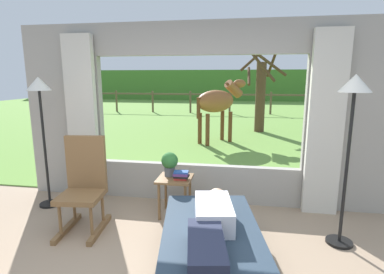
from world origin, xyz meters
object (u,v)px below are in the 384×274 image
(recliner_sofa, at_px, (211,251))
(floor_lamp_right, at_px, (353,109))
(pasture_tree, at_px, (260,91))
(floor_lamp_left, at_px, (40,103))
(side_table, at_px, (175,184))
(horse, at_px, (218,102))
(reclining_person, at_px, (211,224))
(rocking_chair, at_px, (84,185))
(potted_plant, at_px, (170,163))
(book_stack, at_px, (181,175))

(recliner_sofa, bearing_deg, floor_lamp_right, 19.07)
(pasture_tree, bearing_deg, floor_lamp_left, -116.56)
(side_table, height_order, horse, horse)
(reclining_person, distance_m, side_table, 1.33)
(floor_lamp_right, bearing_deg, rocking_chair, -177.76)
(potted_plant, distance_m, book_stack, 0.25)
(recliner_sofa, xyz_separation_m, reclining_person, (-0.00, -0.05, 0.30))
(rocking_chair, relative_size, floor_lamp_left, 0.62)
(recliner_sofa, bearing_deg, rocking_chair, 148.69)
(rocking_chair, distance_m, side_table, 1.12)
(recliner_sofa, bearing_deg, floor_lamp_left, 145.05)
(book_stack, relative_size, floor_lamp_right, 0.11)
(side_table, height_order, pasture_tree, pasture_tree)
(reclining_person, height_order, pasture_tree, pasture_tree)
(floor_lamp_right, distance_m, pasture_tree, 6.94)
(rocking_chair, xyz_separation_m, potted_plant, (0.92, 0.56, 0.16))
(floor_lamp_left, bearing_deg, pasture_tree, 63.44)
(floor_lamp_left, relative_size, floor_lamp_right, 0.99)
(book_stack, bearing_deg, rocking_chair, -157.91)
(floor_lamp_left, relative_size, horse, 1.05)
(floor_lamp_right, relative_size, pasture_tree, 0.62)
(book_stack, relative_size, horse, 0.11)
(floor_lamp_right, height_order, horse, floor_lamp_right)
(potted_plant, distance_m, floor_lamp_left, 1.92)
(book_stack, height_order, floor_lamp_right, floor_lamp_right)
(reclining_person, distance_m, horse, 5.82)
(floor_lamp_right, xyz_separation_m, pasture_tree, (-0.53, 6.92, -0.13))
(potted_plant, distance_m, pasture_tree, 6.67)
(side_table, bearing_deg, horse, 87.78)
(reclining_person, relative_size, horse, 0.83)
(rocking_chair, bearing_deg, potted_plant, 25.29)
(reclining_person, xyz_separation_m, pasture_tree, (0.81, 7.71, 0.83))
(rocking_chair, distance_m, book_stack, 1.18)
(side_table, xyz_separation_m, potted_plant, (-0.08, 0.06, 0.28))
(reclining_person, bearing_deg, floor_lamp_left, 144.11)
(side_table, distance_m, floor_lamp_right, 2.24)
(reclining_person, height_order, potted_plant, potted_plant)
(pasture_tree, bearing_deg, rocking_chair, -108.89)
(potted_plant, relative_size, floor_lamp_right, 0.17)
(recliner_sofa, relative_size, reclining_person, 1.28)
(side_table, bearing_deg, book_stack, -31.92)
(floor_lamp_left, height_order, floor_lamp_right, floor_lamp_right)
(horse, bearing_deg, potted_plant, -50.78)
(side_table, distance_m, floor_lamp_left, 2.12)
(recliner_sofa, height_order, floor_lamp_left, floor_lamp_left)
(recliner_sofa, height_order, reclining_person, reclining_person)
(horse, distance_m, pasture_tree, 2.31)
(rocking_chair, distance_m, pasture_tree, 7.48)
(reclining_person, distance_m, floor_lamp_left, 2.88)
(horse, bearing_deg, floor_lamp_left, -71.40)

